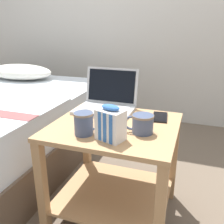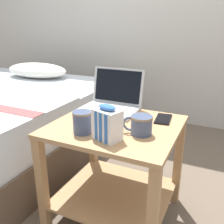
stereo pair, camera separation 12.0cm
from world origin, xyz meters
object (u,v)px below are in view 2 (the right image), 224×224
at_px(mug_front_left, 141,124).
at_px(mug_front_right, 83,121).
at_px(laptop, 111,102).
at_px(cell_phone, 163,119).
at_px(snack_bag, 107,124).

height_order(mug_front_left, mug_front_right, mug_front_right).
xyz_separation_m(laptop, mug_front_right, (0.03, -0.36, 0.01)).
distance_m(mug_front_left, cell_phone, 0.23).
relative_size(mug_front_right, cell_phone, 0.75).
height_order(laptop, snack_bag, laptop).
relative_size(laptop, mug_front_right, 2.71).
height_order(mug_front_right, cell_phone, mug_front_right).
bearing_deg(cell_phone, snack_bag, -115.51).
bearing_deg(laptop, mug_front_left, -43.59).
xyz_separation_m(mug_front_left, mug_front_right, (-0.24, -0.10, 0.01)).
xyz_separation_m(laptop, cell_phone, (0.32, -0.03, -0.04)).
xyz_separation_m(laptop, mug_front_left, (0.27, -0.26, 0.00)).
bearing_deg(snack_bag, cell_phone, 64.49).
height_order(mug_front_left, snack_bag, snack_bag).
relative_size(laptop, mug_front_left, 2.36).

